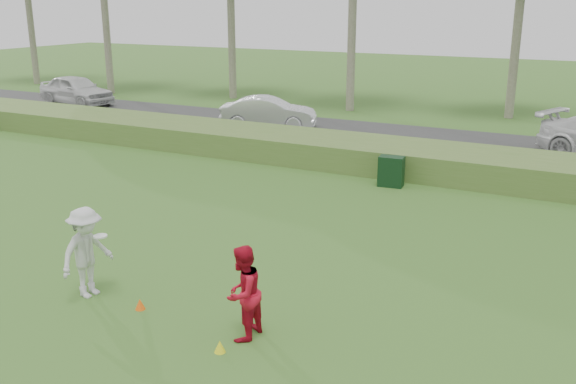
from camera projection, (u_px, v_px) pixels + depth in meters
The scene contains 10 objects.
ground at pixel (193, 310), 12.32m from camera, with size 120.00×120.00×0.00m, color #305F1F.
reed_strip at pixel (392, 157), 22.42m from camera, with size 80.00×3.00×0.90m, color #476B2A.
park_road at pixel (430, 142), 26.80m from camera, with size 80.00×6.00×0.06m, color #2D2D2D.
player_white at pixel (87, 252), 12.67m from camera, with size 0.94×1.27×1.85m.
player_red at pixel (243, 293), 11.08m from camera, with size 0.83×0.65×1.71m, color red.
cone_orange at pixel (140, 304), 12.32m from camera, with size 0.20×0.20×0.21m, color #FF5D0D.
cone_yellow at pixel (220, 346), 10.82m from camera, with size 0.20×0.20×0.21m, color yellow.
utility_cabinet at pixel (391, 171), 20.37m from camera, with size 0.78×0.49×0.97m, color black.
car_left at pixel (76, 90), 35.89m from camera, with size 1.93×4.79×1.63m, color silver.
car_mid at pixel (269, 113), 29.29m from camera, with size 1.51×4.33×1.43m, color silver.
Camera 1 is at (6.71, -9.08, 5.72)m, focal length 40.00 mm.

